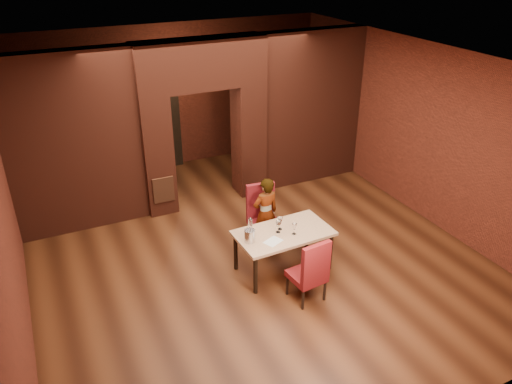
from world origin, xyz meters
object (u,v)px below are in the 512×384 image
(person_seated, at_px, (266,213))
(potted_plant, at_px, (293,228))
(water_bottle, at_px, (250,226))
(wine_glass_b, at_px, (280,223))
(chair_near, at_px, (307,269))
(dining_table, at_px, (283,251))
(wine_bucket, at_px, (250,236))
(chair_far, at_px, (264,217))
(wine_glass_c, at_px, (294,229))
(wine_glass_a, at_px, (278,227))

(person_seated, distance_m, potted_plant, 0.69)
(water_bottle, bearing_deg, wine_glass_b, -9.79)
(person_seated, bearing_deg, chair_near, 82.31)
(dining_table, distance_m, water_bottle, 0.71)
(wine_glass_b, distance_m, wine_bucket, 0.59)
(chair_near, relative_size, water_bottle, 3.71)
(chair_far, height_order, wine_glass_b, chair_far)
(dining_table, height_order, person_seated, person_seated)
(person_seated, distance_m, water_bottle, 0.79)
(wine_bucket, bearing_deg, wine_glass_c, -8.30)
(chair_far, distance_m, wine_bucket, 1.05)
(person_seated, distance_m, wine_bucket, 0.99)
(wine_glass_c, xyz_separation_m, potted_plant, (0.48, 0.85, -0.57))
(person_seated, height_order, potted_plant, person_seated)
(chair_far, xyz_separation_m, water_bottle, (-0.53, -0.59, 0.29))
(wine_glass_a, height_order, wine_glass_b, wine_glass_b)
(dining_table, height_order, potted_plant, dining_table)
(person_seated, xyz_separation_m, water_bottle, (-0.54, -0.55, 0.19))
(wine_glass_c, distance_m, water_bottle, 0.68)
(potted_plant, bearing_deg, wine_glass_a, -134.35)
(wine_bucket, xyz_separation_m, water_bottle, (0.10, 0.20, 0.04))
(wine_glass_a, distance_m, potted_plant, 1.12)
(person_seated, relative_size, wine_glass_c, 6.78)
(wine_glass_b, bearing_deg, dining_table, -80.03)
(wine_glass_b, bearing_deg, person_seated, 84.26)
(wine_glass_c, height_order, wine_bucket, wine_bucket)
(chair_near, xyz_separation_m, wine_glass_a, (-0.06, 0.80, 0.28))
(wine_glass_a, xyz_separation_m, potted_plant, (0.68, 0.69, -0.57))
(wine_glass_b, relative_size, water_bottle, 0.75)
(wine_bucket, relative_size, water_bottle, 0.72)
(chair_near, distance_m, wine_glass_a, 0.85)
(wine_glass_c, xyz_separation_m, water_bottle, (-0.61, 0.30, 0.04))
(person_seated, xyz_separation_m, wine_bucket, (-0.64, -0.75, 0.15))
(chair_near, height_order, wine_glass_a, chair_near)
(dining_table, xyz_separation_m, person_seated, (0.05, 0.72, 0.30))
(person_seated, xyz_separation_m, wine_glass_b, (-0.06, -0.63, 0.16))
(wine_bucket, height_order, water_bottle, water_bottle)
(dining_table, distance_m, wine_glass_b, 0.46)
(chair_near, xyz_separation_m, wine_glass_b, (0.01, 0.87, 0.29))
(wine_bucket, distance_m, potted_plant, 1.51)
(dining_table, bearing_deg, wine_bucket, -179.66)
(potted_plant, bearing_deg, water_bottle, -153.33)
(wine_bucket, bearing_deg, wine_glass_a, 5.69)
(dining_table, distance_m, wine_glass_c, 0.48)
(dining_table, xyz_separation_m, potted_plant, (0.59, 0.72, -0.12))
(water_bottle, bearing_deg, dining_table, -19.83)
(wine_glass_c, relative_size, water_bottle, 0.69)
(wine_bucket, distance_m, water_bottle, 0.23)
(chair_far, relative_size, wine_bucket, 5.43)
(wine_glass_a, height_order, wine_glass_c, wine_glass_a)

